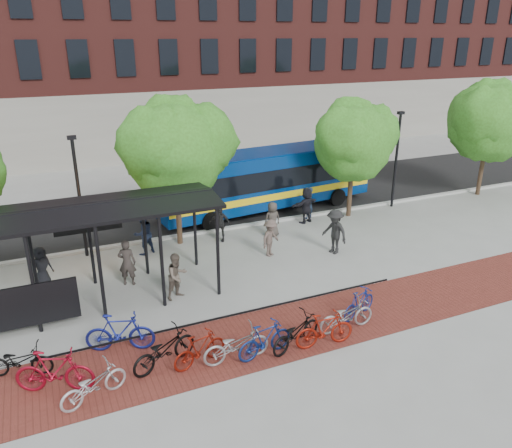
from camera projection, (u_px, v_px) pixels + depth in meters
name	position (u px, v px, depth m)	size (l,w,h in m)	color
ground	(272.00, 260.00, 20.83)	(160.00, 160.00, 0.00)	#9E9E99
asphalt_street	(209.00, 204.00, 27.66)	(160.00, 8.00, 0.01)	black
curb	(236.00, 227.00, 24.22)	(160.00, 0.25, 0.12)	#B7B7B2
brick_strip	(283.00, 332.00, 15.80)	(24.00, 3.00, 0.01)	maroon
bike_rack_rail	(234.00, 327.00, 16.08)	(12.00, 0.05, 0.95)	black
building_brick	(248.00, 19.00, 43.24)	(55.00, 14.00, 20.00)	maroon
bus_shelter	(54.00, 225.00, 16.27)	(10.60, 3.07, 3.60)	black
tree_b	(176.00, 145.00, 20.99)	(5.15, 4.20, 6.47)	#382619
tree_c	(355.00, 138.00, 24.54)	(4.66, 3.80, 5.92)	#382619
tree_d	(491.00, 117.00, 27.80)	(5.39, 4.40, 6.55)	#382619
lamp_post_left	(79.00, 194.00, 20.27)	(0.35, 0.20, 5.12)	black
lamp_post_right	(396.00, 157.00, 26.32)	(0.35, 0.20, 5.12)	black
bus	(266.00, 177.00, 26.06)	(12.05, 3.80, 3.20)	navy
bike_0	(19.00, 361.00, 13.64)	(0.63, 1.79, 0.94)	black
bike_1	(54.00, 371.00, 12.97)	(0.59, 2.07, 1.25)	maroon
bike_2	(93.00, 384.00, 12.71)	(0.64, 1.82, 0.96)	#B3B3B6
bike_3	(120.00, 332.00, 14.68)	(0.58, 2.04, 1.23)	navy
bike_4	(164.00, 350.00, 14.01)	(0.72, 2.06, 1.08)	black
bike_5	(200.00, 349.00, 14.08)	(0.48, 1.70, 1.02)	maroon
bike_6	(236.00, 345.00, 14.25)	(0.70, 1.99, 1.05)	gray
bike_7	(265.00, 340.00, 14.45)	(0.51, 1.82, 1.10)	navy
bike_8	(296.00, 332.00, 14.86)	(0.68, 1.96, 1.03)	black
bike_9	(325.00, 330.00, 14.91)	(0.53, 1.87, 1.12)	maroon
bike_10	(346.00, 315.00, 15.75)	(0.69, 1.97, 1.03)	#98989A
bike_11	(359.00, 303.00, 16.50)	(0.47, 1.65, 0.99)	navy
pedestrian_0	(42.00, 267.00, 18.34)	(0.79, 0.51, 1.61)	black
pedestrian_1	(127.00, 263.00, 18.49)	(0.66, 0.43, 1.80)	#362F2B
pedestrian_2	(143.00, 233.00, 21.08)	(0.91, 0.71, 1.88)	#1E2947
pedestrian_3	(271.00, 238.00, 20.95)	(1.04, 0.60, 1.62)	brown
pedestrian_4	(220.00, 224.00, 22.47)	(0.97, 0.40, 1.65)	black
pedestrian_5	(306.00, 205.00, 24.66)	(1.66, 0.53, 1.79)	black
pedestrian_6	(272.00, 219.00, 23.00)	(0.80, 0.52, 1.65)	#413A34
pedestrian_7	(309.00, 203.00, 25.25)	(0.60, 0.39, 1.65)	#1F2E48
pedestrian_8	(177.00, 276.00, 17.57)	(0.83, 0.64, 1.70)	brown
pedestrian_9	(335.00, 232.00, 21.17)	(1.27, 0.73, 1.96)	black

